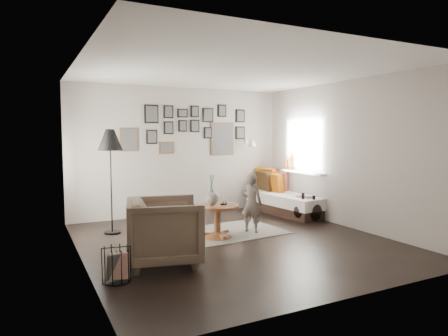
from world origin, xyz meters
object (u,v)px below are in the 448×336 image
magazine_basket (117,264)px  child (251,203)px  armchair (165,231)px  floor_lamp (110,144)px  daybed (285,200)px  demijohn_large (303,210)px  vase (212,196)px  demijohn_small (314,212)px  pedestal_table (217,223)px

magazine_basket → child: size_ratio=0.39×
armchair → floor_lamp: size_ratio=0.54×
daybed → armchair: (-3.31, -2.01, 0.15)m
floor_lamp → demijohn_large: bearing=-11.1°
daybed → floor_lamp: 3.80m
vase → floor_lamp: (-1.36, 1.04, 0.82)m
demijohn_small → daybed: bearing=90.0°
demijohn_large → daybed: bearing=78.5°
pedestal_table → magazine_basket: (-1.83, -1.18, -0.05)m
demijohn_large → demijohn_small: (0.16, -0.12, -0.02)m
floor_lamp → child: (2.11, -1.00, -1.00)m
pedestal_table → floor_lamp: floor_lamp is taller
vase → magazine_basket: 2.18m
armchair → child: 2.02m
pedestal_table → vase: bearing=166.0°
daybed → demijohn_large: daybed is taller
pedestal_table → floor_lamp: 2.18m
pedestal_table → child: size_ratio=0.68×
pedestal_table → demijohn_small: (2.16, 0.27, -0.06)m
demijohn_large → child: size_ratio=0.54×
daybed → magazine_basket: 4.64m
vase → armchair: (-1.07, -0.85, -0.26)m
demijohn_small → child: (-1.50, -0.21, 0.31)m
armchair → magazine_basket: bearing=130.9°
demijohn_small → floor_lamp: bearing=167.6°
magazine_basket → floor_lamp: bearing=80.1°
pedestal_table → daybed: size_ratio=0.35×
magazine_basket → demijohn_small: size_ratio=0.79×
vase → floor_lamp: size_ratio=0.28×
daybed → floor_lamp: bearing=175.9°
floor_lamp → vase: bearing=-37.3°
pedestal_table → armchair: 1.43m
magazine_basket → daybed: bearing=30.7°
magazine_basket → demijohn_small: bearing=19.9°
floor_lamp → magazine_basket: 2.62m
armchair → demijohn_small: armchair is taller
vase → floor_lamp: 1.90m
pedestal_table → armchair: size_ratio=0.73×
demijohn_large → child: bearing=-166.2°
vase → armchair: vase is taller
child → demijohn_large: bearing=-113.8°
armchair → magazine_basket: (-0.68, -0.35, -0.23)m
demijohn_large → demijohn_small: bearing=-36.2°
pedestal_table → floor_lamp: bearing=143.7°
armchair → pedestal_table: bearing=-40.7°
vase → pedestal_table: bearing=-14.0°
daybed → magazine_basket: daybed is taller
child → pedestal_table: bearing=57.3°
daybed → demijohn_large: (-0.16, -0.80, -0.07)m
magazine_basket → demijohn_large: bearing=22.2°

